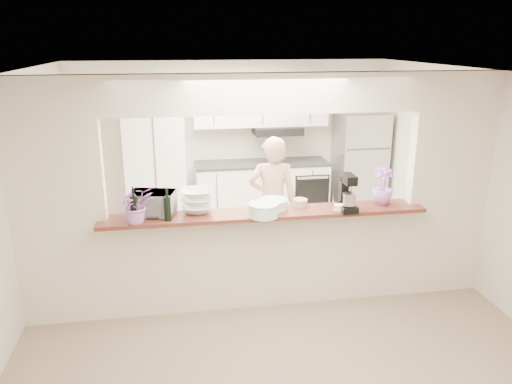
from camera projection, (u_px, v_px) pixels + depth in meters
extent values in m
plane|color=gray|center=(264.00, 302.00, 5.56)|extent=(6.00, 6.00, 0.00)
cube|color=silver|center=(245.00, 247.00, 7.02)|extent=(5.00, 2.90, 0.01)
cube|color=silver|center=(59.00, 206.00, 4.87)|extent=(0.90, 0.15, 2.50)
cube|color=silver|center=(447.00, 187.00, 5.51)|extent=(0.90, 0.15, 2.50)
cube|color=silver|center=(265.00, 93.00, 4.88)|extent=(3.20, 0.15, 0.40)
cube|color=silver|center=(264.00, 259.00, 5.40)|extent=(3.20, 0.15, 1.05)
cube|color=brown|center=(266.00, 214.00, 5.19)|extent=(3.40, 0.38, 0.04)
cube|color=silver|center=(156.00, 159.00, 7.60)|extent=(0.90, 0.60, 2.10)
cube|color=silver|center=(262.00, 192.00, 8.04)|extent=(2.10, 0.60, 0.90)
cube|color=#313134|center=(262.00, 163.00, 7.90)|extent=(2.10, 0.62, 0.04)
cube|color=silver|center=(261.00, 102.00, 7.74)|extent=(2.10, 0.35, 0.75)
cube|color=black|center=(278.00, 130.00, 7.81)|extent=(0.75, 0.45, 0.12)
cube|color=black|center=(312.00, 192.00, 7.85)|extent=(0.55, 0.02, 0.55)
cube|color=#BBBBC0|center=(359.00, 165.00, 8.12)|extent=(0.75, 0.70, 1.70)
imported|color=#DF76C4|center=(136.00, 205.00, 4.84)|extent=(0.41, 0.38, 0.36)
cylinder|color=black|center=(134.00, 209.00, 4.85)|extent=(0.07, 0.07, 0.27)
cylinder|color=black|center=(133.00, 192.00, 4.79)|extent=(0.02, 0.02, 0.09)
cylinder|color=black|center=(168.00, 209.00, 4.90)|extent=(0.07, 0.07, 0.25)
cylinder|color=black|center=(167.00, 192.00, 4.85)|extent=(0.02, 0.02, 0.09)
imported|color=#B1B0B5|center=(153.00, 203.00, 5.07)|extent=(0.50, 0.39, 0.24)
imported|color=white|center=(197.00, 201.00, 5.14)|extent=(0.34, 0.34, 0.24)
cylinder|color=white|center=(263.00, 210.00, 5.03)|extent=(0.30, 0.30, 0.13)
cylinder|color=white|center=(264.00, 204.00, 5.01)|extent=(0.31, 0.31, 0.01)
cylinder|color=white|center=(274.00, 204.00, 5.26)|extent=(0.29, 0.29, 0.10)
cylinder|color=white|center=(274.00, 200.00, 5.25)|extent=(0.30, 0.30, 0.01)
cylinder|color=maroon|center=(257.00, 209.00, 5.18)|extent=(0.13, 0.13, 0.06)
cylinder|color=tan|center=(300.00, 202.00, 5.36)|extent=(0.16, 0.16, 0.07)
cube|color=silver|center=(342.00, 210.00, 5.22)|extent=(0.24, 0.17, 0.01)
cube|color=white|center=(343.00, 207.00, 5.21)|extent=(0.11, 0.11, 0.05)
cube|color=black|center=(347.00, 208.00, 5.22)|extent=(0.17, 0.26, 0.06)
cube|color=black|center=(345.00, 189.00, 5.25)|extent=(0.11, 0.09, 0.28)
cube|color=black|center=(349.00, 179.00, 5.12)|extent=(0.11, 0.22, 0.09)
cylinder|color=#B7B7BC|center=(349.00, 199.00, 5.13)|extent=(0.13, 0.13, 0.12)
imported|color=#CD6FCF|center=(383.00, 186.00, 5.38)|extent=(0.24, 0.24, 0.41)
imported|color=#DA9D8D|center=(273.00, 202.00, 6.28)|extent=(0.67, 0.49, 1.67)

